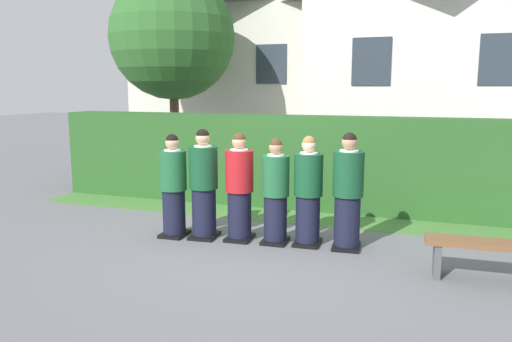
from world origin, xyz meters
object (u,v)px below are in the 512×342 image
student_front_row_3 (275,194)px  wooden_bench (488,252)px  student_front_row_1 (204,187)px  student_in_red_blazer (239,190)px  student_front_row_0 (173,188)px  student_front_row_5 (348,194)px  student_front_row_4 (308,194)px

student_front_row_3 → wooden_bench: (2.76, -0.60, -0.38)m
student_front_row_1 → student_in_red_blazer: 0.55m
student_front_row_0 → student_front_row_1: student_front_row_1 is taller
student_in_red_blazer → student_front_row_5: size_ratio=0.98×
student_front_row_0 → student_front_row_4: student_front_row_4 is taller
student_front_row_3 → student_front_row_5: student_front_row_5 is taller
student_front_row_0 → student_in_red_blazer: size_ratio=0.98×
student_in_red_blazer → wooden_bench: bearing=-9.7°
student_front_row_5 → wooden_bench: 1.92m
wooden_bench → student_front_row_4: bearing=163.8°
student_front_row_0 → student_front_row_3: size_ratio=1.02×
student_front_row_0 → student_front_row_1: (0.47, 0.08, 0.04)m
student_front_row_4 → wooden_bench: size_ratio=1.11×
student_in_red_blazer → student_front_row_3: (0.55, 0.03, -0.03)m
student_front_row_4 → student_front_row_5: student_front_row_5 is taller
student_front_row_4 → student_front_row_1: bearing=-173.8°
student_front_row_3 → student_front_row_0: bearing=-173.6°
student_front_row_0 → wooden_bench: (4.32, -0.42, -0.39)m
student_front_row_1 → wooden_bench: 3.91m
student_in_red_blazer → student_front_row_3: size_ratio=1.04×
student_front_row_0 → student_front_row_4: 2.03m
student_front_row_4 → wooden_bench: 2.43m
student_front_row_1 → wooden_bench: size_ratio=1.16×
student_front_row_1 → student_front_row_5: (2.11, 0.19, -0.00)m
student_front_row_3 → wooden_bench: size_ratio=1.08×
student_front_row_1 → student_front_row_5: 2.12m
student_front_row_0 → student_in_red_blazer: (1.01, 0.14, 0.02)m
student_front_row_0 → wooden_bench: size_ratio=1.10×
student_front_row_3 → student_front_row_1: bearing=-174.7°
student_front_row_3 → wooden_bench: 2.85m
student_front_row_1 → student_front_row_4: 1.56m
student_front_row_1 → student_front_row_5: size_ratio=1.00×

